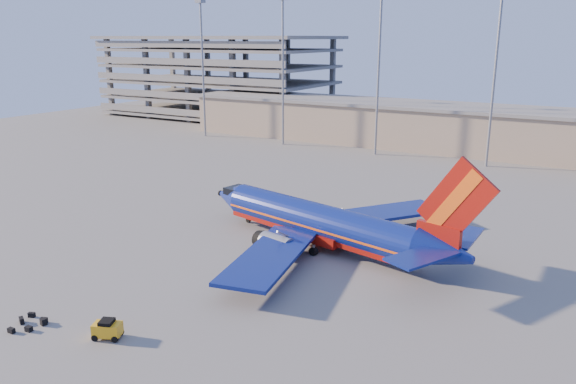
{
  "coord_description": "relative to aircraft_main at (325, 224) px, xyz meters",
  "views": [
    {
      "loc": [
        32.79,
        -50.85,
        21.07
      ],
      "look_at": [
        1.63,
        2.46,
        4.0
      ],
      "focal_mm": 35.0,
      "sensor_mm": 36.0,
      "label": 1
    }
  ],
  "objects": [
    {
      "name": "parking_garage",
      "position": [
        -70.46,
        75.67,
        9.23
      ],
      "size": [
        62.0,
        32.0,
        21.4
      ],
      "color": "slate",
      "rests_on": "ground"
    },
    {
      "name": "terminal_building",
      "position": [
        1.54,
        59.62,
        1.82
      ],
      "size": [
        122.0,
        16.0,
        8.5
      ],
      "color": "tan",
      "rests_on": "ground"
    },
    {
      "name": "light_mast_row",
      "position": [
        -3.46,
        47.62,
        15.06
      ],
      "size": [
        101.6,
        1.6,
        28.65
      ],
      "color": "gray",
      "rests_on": "ground"
    },
    {
      "name": "aircraft_main",
      "position": [
        0.0,
        0.0,
        0.0
      ],
      "size": [
        34.05,
        32.39,
        11.68
      ],
      "rotation": [
        0.0,
        0.0,
        -0.22
      ],
      "color": "navy",
      "rests_on": "ground"
    },
    {
      "name": "ground",
      "position": [
        -8.46,
        1.62,
        -2.5
      ],
      "size": [
        220.0,
        220.0,
        0.0
      ],
      "primitive_type": "plane",
      "color": "slate",
      "rests_on": "ground"
    },
    {
      "name": "baggage_tug",
      "position": [
        -5.32,
        -24.4,
        -1.75
      ],
      "size": [
        2.31,
        1.91,
        1.44
      ],
      "rotation": [
        0.0,
        0.0,
        0.41
      ],
      "color": "#F4AB15",
      "rests_on": "ground"
    },
    {
      "name": "luggage_pile",
      "position": [
        -11.81,
        -26.04,
        -2.28
      ],
      "size": [
        2.41,
        2.7,
        0.51
      ],
      "color": "black",
      "rests_on": "ground"
    }
  ]
}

